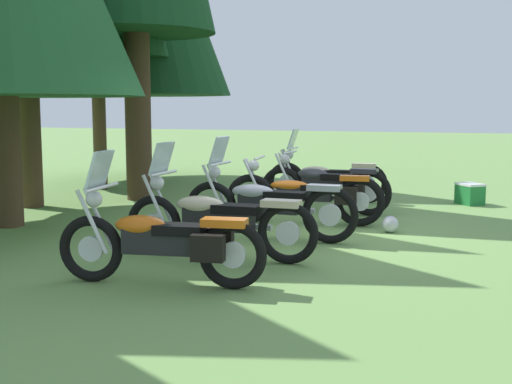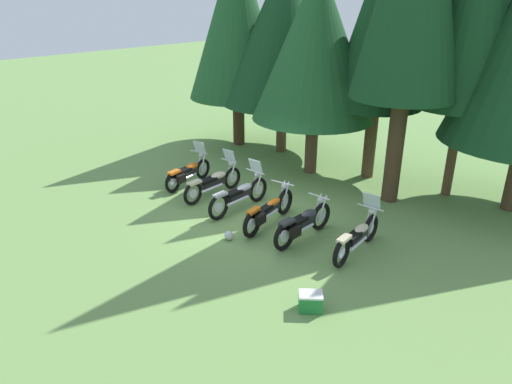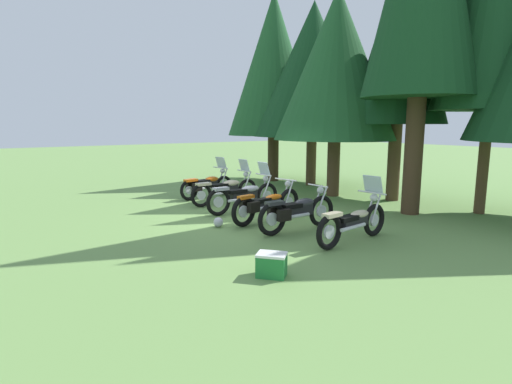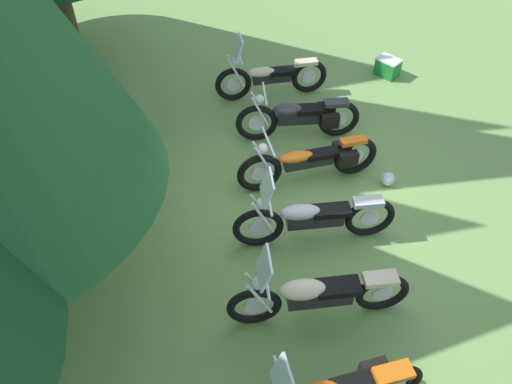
% 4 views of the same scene
% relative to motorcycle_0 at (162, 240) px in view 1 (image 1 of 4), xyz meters
% --- Properties ---
extents(ground_plane, '(80.00, 80.00, 0.00)m').
position_rel_motorcycle_0_xyz_m(ground_plane, '(3.22, -0.15, -0.46)').
color(ground_plane, '#6B934C').
extents(motorcycle_0, '(0.84, 2.17, 1.35)m').
position_rel_motorcycle_0_xyz_m(motorcycle_0, '(0.00, 0.00, 0.00)').
color(motorcycle_0, black).
rests_on(motorcycle_0, ground_plane).
extents(motorcycle_1, '(0.65, 2.42, 1.37)m').
position_rel_motorcycle_0_xyz_m(motorcycle_1, '(1.30, -0.01, 0.02)').
color(motorcycle_1, black).
rests_on(motorcycle_1, ground_plane).
extents(motorcycle_2, '(0.72, 2.45, 1.39)m').
position_rel_motorcycle_0_xyz_m(motorcycle_2, '(2.60, -0.18, 0.03)').
color(motorcycle_2, black).
rests_on(motorcycle_2, ground_plane).
extents(motorcycle_3, '(0.82, 2.42, 1.03)m').
position_rel_motorcycle_0_xyz_m(motorcycle_3, '(3.88, -0.37, -0.01)').
color(motorcycle_3, black).
rests_on(motorcycle_3, ground_plane).
extents(motorcycle_4, '(0.66, 2.28, 1.04)m').
position_rel_motorcycle_0_xyz_m(motorcycle_4, '(5.06, -0.37, 0.01)').
color(motorcycle_4, black).
rests_on(motorcycle_4, ground_plane).
extents(motorcycle_5, '(0.70, 2.29, 1.38)m').
position_rel_motorcycle_0_xyz_m(motorcycle_5, '(6.45, 0.02, -0.00)').
color(motorcycle_5, black).
rests_on(motorcycle_5, ground_plane).
extents(picnic_cooler, '(0.59, 0.57, 0.39)m').
position_rel_motorcycle_0_xyz_m(picnic_cooler, '(6.99, -2.59, -0.27)').
color(picnic_cooler, '#1E7233').
rests_on(picnic_cooler, ground_plane).
extents(dropped_helmet, '(0.24, 0.24, 0.24)m').
position_rel_motorcycle_0_xyz_m(dropped_helmet, '(3.67, -1.67, -0.34)').
color(dropped_helmet, silver).
rests_on(dropped_helmet, ground_plane).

